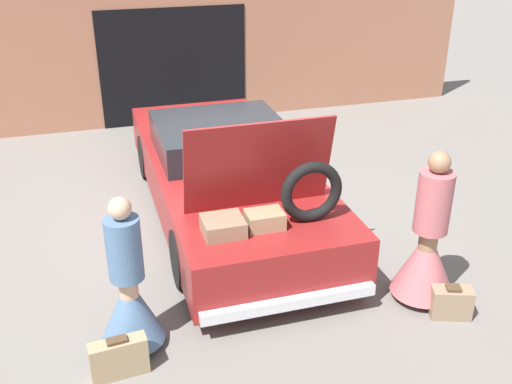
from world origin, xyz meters
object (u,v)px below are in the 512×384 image
at_px(car, 226,175).
at_px(person_left, 129,296).
at_px(person_right, 427,249).
at_px(suitcase_beside_right_person, 451,302).
at_px(suitcase_beside_left_person, 119,358).

bearing_deg(car, person_left, -122.70).
distance_m(person_right, suitcase_beside_right_person, 0.60).
xyz_separation_m(person_right, suitcase_beside_right_person, (0.11, -0.39, -0.44)).
bearing_deg(person_left, suitcase_beside_left_person, -36.83).
relative_size(person_left, suitcase_beside_right_person, 3.50).
relative_size(car, person_left, 3.22).
distance_m(car, suitcase_beside_left_person, 3.33).
distance_m(car, suitcase_beside_right_person, 3.39).
relative_size(car, person_right, 3.01).
distance_m(person_left, person_right, 3.12).
relative_size(person_left, person_right, 0.93).
relative_size(person_right, suitcase_beside_left_person, 3.23).
xyz_separation_m(suitcase_beside_left_person, suitcase_beside_right_person, (3.39, -0.11, -0.02)).
bearing_deg(person_left, suitcase_beside_right_person, 67.80).
height_order(suitcase_beside_left_person, suitcase_beside_right_person, suitcase_beside_left_person).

